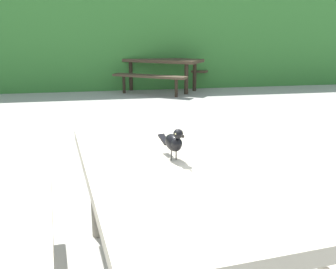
# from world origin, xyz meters

# --- Properties ---
(hedge_wall) EXTENTS (28.00, 2.07, 2.37)m
(hedge_wall) POSITION_xyz_m (0.00, 8.24, 1.18)
(hedge_wall) COLOR #387A33
(hedge_wall) RESTS_ON ground
(picnic_table_foreground) EXTENTS (1.85, 1.88, 0.74)m
(picnic_table_foreground) POSITION_xyz_m (0.03, -0.14, 0.56)
(picnic_table_foreground) COLOR #B2A893
(picnic_table_foreground) RESTS_ON ground
(bird_grackle) EXTENTS (0.11, 0.28, 0.18)m
(bird_grackle) POSITION_xyz_m (0.11, -0.07, 0.84)
(bird_grackle) COLOR black
(bird_grackle) RESTS_ON picnic_table_foreground
(picnic_table_mid_left) EXTENTS (2.36, 2.35, 0.74)m
(picnic_table_mid_left) POSITION_xyz_m (1.28, 7.02, 0.56)
(picnic_table_mid_left) COLOR #473828
(picnic_table_mid_left) RESTS_ON ground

